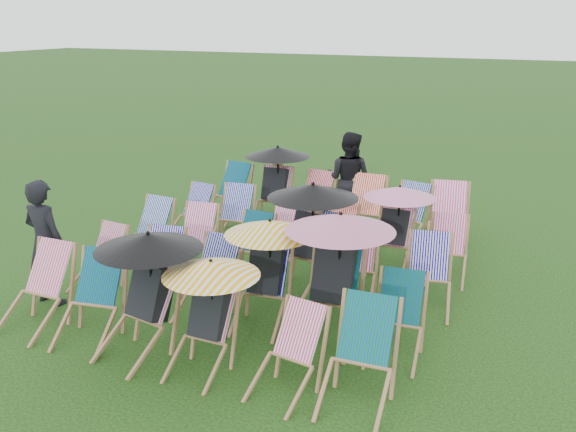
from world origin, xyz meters
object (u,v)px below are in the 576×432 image
at_px(deckchair_29, 449,218).
at_px(person_rear, 349,179).
at_px(deckchair_5, 359,358).
at_px(deckchair_0, 35,289).
at_px(person_left, 45,242).

distance_m(deckchair_29, person_rear, 1.89).
bearing_deg(deckchair_5, deckchair_29, 88.49).
bearing_deg(person_rear, deckchair_29, 169.19).
distance_m(deckchair_0, person_left, 0.77).
bearing_deg(deckchair_5, person_rear, 107.90).
distance_m(deckchair_5, person_left, 4.32).
relative_size(deckchair_29, person_rear, 0.62).
distance_m(deckchair_0, deckchair_29, 6.04).
relative_size(deckchair_0, person_left, 0.59).
bearing_deg(deckchair_5, person_left, 170.49).
bearing_deg(person_rear, deckchair_0, 72.20).
height_order(deckchair_0, deckchair_5, deckchair_5).
height_order(deckchair_29, person_rear, person_rear).
bearing_deg(person_left, deckchair_29, -132.71).
bearing_deg(deckchair_0, person_left, 122.11).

